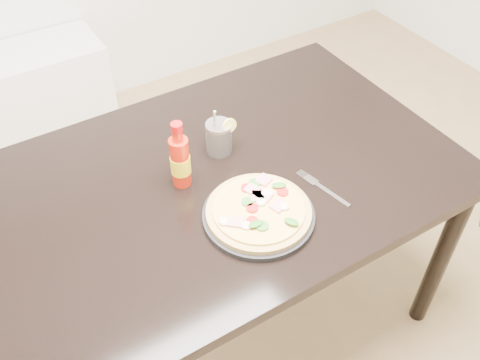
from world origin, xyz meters
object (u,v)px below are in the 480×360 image
plate (258,215)px  fork (321,187)px  dining_table (219,195)px  hot_sauce_bottle (180,161)px  pizza (259,210)px  cola_cup (219,138)px

plate → fork: (0.21, 0.00, -0.01)m
dining_table → hot_sauce_bottle: (-0.10, 0.03, 0.17)m
pizza → hot_sauce_bottle: 0.26m
plate → fork: bearing=0.1°
fork → pizza: bearing=168.2°
hot_sauce_bottle → fork: hot_sauce_bottle is taller
dining_table → fork: (0.22, -0.20, 0.09)m
cola_cup → fork: size_ratio=0.92×
dining_table → pizza: 0.23m
dining_table → pizza: (0.01, -0.20, 0.11)m
plate → cola_cup: cola_cup is taller
dining_table → fork: 0.31m
plate → hot_sauce_bottle: 0.26m
plate → cola_cup: size_ratio=1.73×
hot_sauce_bottle → cola_cup: hot_sauce_bottle is taller
dining_table → cola_cup: 0.17m
dining_table → plate: size_ratio=4.66×
hot_sauce_bottle → cola_cup: bearing=22.0°
plate → dining_table: bearing=92.8°
plate → pizza: (0.00, 0.00, 0.02)m
pizza → hot_sauce_bottle: bearing=116.9°
cola_cup → fork: 0.34m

